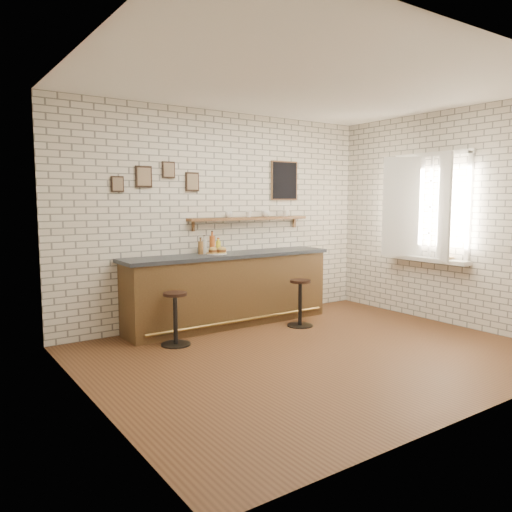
% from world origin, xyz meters
% --- Properties ---
extents(ground, '(5.00, 5.00, 0.00)m').
position_xyz_m(ground, '(0.00, 0.00, 0.00)').
color(ground, brown).
rests_on(ground, ground).
extents(bar_counter, '(3.10, 0.65, 1.01)m').
position_xyz_m(bar_counter, '(-0.08, 1.70, 0.51)').
color(bar_counter, '#51391D').
rests_on(bar_counter, ground).
extents(sandwich_plate, '(0.28, 0.28, 0.01)m').
position_xyz_m(sandwich_plate, '(-0.28, 1.71, 1.02)').
color(sandwich_plate, white).
rests_on(sandwich_plate, bar_counter).
extents(ciabatta_sandwich, '(0.26, 0.18, 0.08)m').
position_xyz_m(ciabatta_sandwich, '(-0.27, 1.71, 1.06)').
color(ciabatta_sandwich, tan).
rests_on(ciabatta_sandwich, sandwich_plate).
extents(potato_chips, '(0.26, 0.19, 0.00)m').
position_xyz_m(potato_chips, '(-0.29, 1.71, 1.02)').
color(potato_chips, '#C09243').
rests_on(potato_chips, sandwich_plate).
extents(bitters_bottle_brown, '(0.07, 0.07, 0.23)m').
position_xyz_m(bitters_bottle_brown, '(-0.46, 1.83, 1.10)').
color(bitters_bottle_brown, brown).
rests_on(bitters_bottle_brown, bar_counter).
extents(bitters_bottle_white, '(0.07, 0.07, 0.26)m').
position_xyz_m(bitters_bottle_white, '(-0.40, 1.83, 1.12)').
color(bitters_bottle_white, beige).
rests_on(bitters_bottle_white, bar_counter).
extents(bitters_bottle_amber, '(0.08, 0.08, 0.32)m').
position_xyz_m(bitters_bottle_amber, '(-0.28, 1.83, 1.14)').
color(bitters_bottle_amber, '#A94D1B').
rests_on(bitters_bottle_amber, bar_counter).
extents(condiment_bottle_yellow, '(0.07, 0.07, 0.21)m').
position_xyz_m(condiment_bottle_yellow, '(-0.18, 1.83, 1.10)').
color(condiment_bottle_yellow, yellow).
rests_on(condiment_bottle_yellow, bar_counter).
extents(bar_stool_left, '(0.36, 0.36, 0.65)m').
position_xyz_m(bar_stool_left, '(-1.16, 1.20, 0.35)').
color(bar_stool_left, black).
rests_on(bar_stool_left, ground).
extents(bar_stool_right, '(0.38, 0.38, 0.65)m').
position_xyz_m(bar_stool_right, '(0.67, 1.06, 0.35)').
color(bar_stool_right, black).
rests_on(bar_stool_right, ground).
extents(wall_shelf, '(2.00, 0.18, 0.18)m').
position_xyz_m(wall_shelf, '(0.40, 1.90, 1.48)').
color(wall_shelf, brown).
rests_on(wall_shelf, ground).
extents(shelf_cup_a, '(0.15, 0.15, 0.09)m').
position_xyz_m(shelf_cup_a, '(0.04, 1.90, 1.54)').
color(shelf_cup_a, white).
rests_on(shelf_cup_a, wall_shelf).
extents(shelf_cup_b, '(0.13, 0.13, 0.09)m').
position_xyz_m(shelf_cup_b, '(0.38, 1.90, 1.54)').
color(shelf_cup_b, white).
rests_on(shelf_cup_b, wall_shelf).
extents(shelf_cup_c, '(0.15, 0.15, 0.09)m').
position_xyz_m(shelf_cup_c, '(0.69, 1.90, 1.55)').
color(shelf_cup_c, white).
rests_on(shelf_cup_c, wall_shelf).
extents(shelf_cup_d, '(0.11, 0.11, 0.09)m').
position_xyz_m(shelf_cup_d, '(1.07, 1.90, 1.55)').
color(shelf_cup_d, white).
rests_on(shelf_cup_d, wall_shelf).
extents(back_wall_decor, '(2.96, 0.02, 0.56)m').
position_xyz_m(back_wall_decor, '(0.23, 1.98, 2.05)').
color(back_wall_decor, black).
rests_on(back_wall_decor, ground).
extents(window_sill, '(0.20, 1.35, 0.06)m').
position_xyz_m(window_sill, '(2.40, 0.30, 0.90)').
color(window_sill, white).
rests_on(window_sill, ground).
extents(casement_window, '(0.40, 1.30, 1.56)m').
position_xyz_m(casement_window, '(2.36, 0.30, 1.65)').
color(casement_window, white).
rests_on(casement_window, ground).
extents(book_lower, '(0.17, 0.22, 0.02)m').
position_xyz_m(book_lower, '(2.38, 0.00, 0.94)').
color(book_lower, tan).
rests_on(book_lower, window_sill).
extents(book_upper, '(0.25, 0.25, 0.02)m').
position_xyz_m(book_upper, '(2.38, 0.03, 0.96)').
color(book_upper, tan).
rests_on(book_upper, book_lower).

